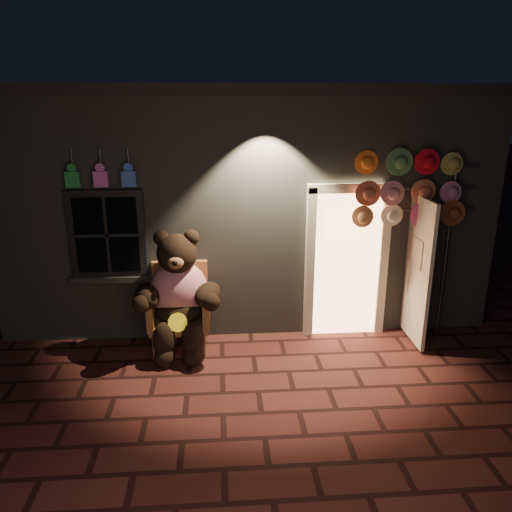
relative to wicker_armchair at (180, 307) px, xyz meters
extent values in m
plane|color=#4F221E|center=(0.97, -1.22, -0.58)|extent=(60.00, 60.00, 0.00)
cube|color=slate|center=(0.97, 2.78, 1.07)|extent=(7.00, 5.00, 3.30)
cube|color=black|center=(0.97, 2.78, 2.80)|extent=(7.30, 5.30, 0.16)
cube|color=black|center=(-0.93, 0.24, 0.97)|extent=(1.00, 0.10, 1.20)
cube|color=black|center=(-0.93, 0.21, 0.97)|extent=(0.82, 0.06, 1.02)
cube|color=slate|center=(-0.93, 0.24, 0.34)|extent=(1.10, 0.14, 0.08)
cube|color=#FFB172|center=(2.32, 0.26, 0.47)|extent=(0.92, 0.10, 2.10)
cube|color=beige|center=(1.80, 0.22, 0.47)|extent=(0.12, 0.12, 2.20)
cube|color=beige|center=(2.84, 0.22, 0.47)|extent=(0.12, 0.12, 2.20)
cube|color=beige|center=(2.32, 0.22, 1.55)|extent=(1.16, 0.12, 0.12)
cube|color=beige|center=(3.22, -0.12, 0.47)|extent=(0.05, 0.80, 2.00)
cube|color=#268C3E|center=(-1.28, 0.16, 1.72)|extent=(0.18, 0.07, 0.20)
cylinder|color=#59595E|center=(-1.28, 0.22, 1.97)|extent=(0.02, 0.02, 0.25)
cube|color=#DA5ABA|center=(-0.93, 0.16, 1.72)|extent=(0.18, 0.07, 0.20)
cylinder|color=#59595E|center=(-0.93, 0.22, 1.97)|extent=(0.02, 0.02, 0.25)
cube|color=#3660BD|center=(-0.58, 0.16, 1.72)|extent=(0.18, 0.07, 0.20)
cylinder|color=#59595E|center=(-0.58, 0.22, 1.97)|extent=(0.02, 0.02, 0.25)
cube|color=#A66440|center=(0.00, -0.09, -0.18)|extent=(0.76, 0.70, 0.11)
cube|color=#A66440|center=(0.00, 0.23, 0.20)|extent=(0.76, 0.09, 0.76)
cube|color=#A66440|center=(-0.36, -0.12, 0.04)|extent=(0.09, 0.65, 0.43)
cube|color=#A66440|center=(0.36, -0.12, 0.04)|extent=(0.09, 0.65, 0.43)
cylinder|color=#A66440|center=(-0.32, -0.40, -0.40)|extent=(0.05, 0.05, 0.35)
cylinder|color=#A66440|center=(0.32, -0.40, -0.40)|extent=(0.05, 0.05, 0.35)
cylinder|color=#A66440|center=(-0.32, 0.21, -0.40)|extent=(0.05, 0.05, 0.35)
cylinder|color=#A66440|center=(0.32, 0.21, -0.40)|extent=(0.05, 0.05, 0.35)
ellipsoid|color=red|center=(0.00, -0.03, 0.25)|extent=(0.77, 0.62, 0.81)
ellipsoid|color=black|center=(0.00, -0.13, 0.01)|extent=(0.64, 0.54, 0.38)
sphere|color=black|center=(0.00, -0.09, 0.79)|extent=(0.52, 0.52, 0.52)
sphere|color=black|center=(-0.19, -0.06, 0.99)|extent=(0.20, 0.20, 0.20)
sphere|color=black|center=(0.19, -0.06, 0.99)|extent=(0.20, 0.20, 0.20)
ellipsoid|color=olive|center=(0.00, -0.33, 0.74)|extent=(0.21, 0.14, 0.16)
ellipsoid|color=black|center=(-0.39, -0.28, 0.29)|extent=(0.46, 0.60, 0.30)
ellipsoid|color=black|center=(0.39, -0.28, 0.29)|extent=(0.46, 0.60, 0.30)
ellipsoid|color=black|center=(-0.18, -0.47, -0.26)|extent=(0.30, 0.30, 0.50)
ellipsoid|color=black|center=(0.18, -0.47, -0.26)|extent=(0.30, 0.30, 0.50)
sphere|color=black|center=(-0.18, -0.54, -0.46)|extent=(0.27, 0.27, 0.27)
sphere|color=black|center=(0.18, -0.53, -0.46)|extent=(0.27, 0.27, 0.27)
cylinder|color=yellow|center=(0.00, -0.47, -0.01)|extent=(0.25, 0.10, 0.24)
cylinder|color=#59595E|center=(3.72, 0.16, 0.73)|extent=(0.04, 0.04, 2.61)
cylinder|color=#59595E|center=(3.43, 0.14, 1.84)|extent=(1.16, 0.03, 0.03)
cylinder|color=#59595E|center=(3.43, 0.14, 1.55)|extent=(1.16, 0.03, 0.03)
cylinder|color=#59595E|center=(3.43, 0.14, 1.26)|extent=(1.16, 0.03, 0.03)
cylinder|color=orange|center=(2.47, 0.08, 1.89)|extent=(0.33, 0.11, 0.33)
cylinder|color=#548D4D|center=(2.86, 0.05, 1.89)|extent=(0.33, 0.11, 0.33)
cylinder|color=red|center=(3.24, 0.02, 1.89)|extent=(0.33, 0.11, 0.33)
cylinder|color=tan|center=(3.63, 0.08, 1.89)|extent=(0.33, 0.11, 0.33)
cylinder|color=#D26647|center=(2.47, 0.05, 1.55)|extent=(0.33, 0.11, 0.33)
cylinder|color=pink|center=(2.86, 0.02, 1.55)|extent=(0.33, 0.11, 0.33)
cylinder|color=#C26C47|center=(3.24, 0.08, 1.55)|extent=(0.33, 0.11, 0.33)
cylinder|color=pink|center=(3.63, 0.05, 1.55)|extent=(0.33, 0.11, 0.33)
cylinder|color=tan|center=(2.47, 0.02, 1.21)|extent=(0.33, 0.11, 0.33)
cylinder|color=white|center=(2.86, 0.08, 1.21)|extent=(0.33, 0.11, 0.33)
cylinder|color=#E15192|center=(3.24, 0.05, 1.21)|extent=(0.33, 0.11, 0.33)
cylinder|color=brown|center=(3.63, 0.02, 1.21)|extent=(0.33, 0.11, 0.33)
camera|label=1|loc=(0.57, -6.28, 2.74)|focal=35.00mm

